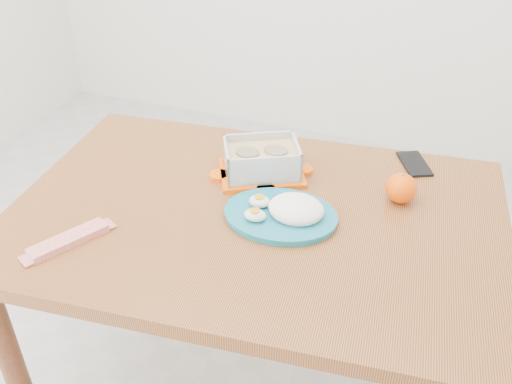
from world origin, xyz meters
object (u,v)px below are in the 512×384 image
(food_container, at_px, (262,160))
(smartphone, at_px, (414,164))
(dining_table, at_px, (256,241))
(rice_plate, at_px, (286,211))
(orange_fruit, at_px, (401,188))

(food_container, xyz_separation_m, smartphone, (0.39, 0.21, -0.04))
(dining_table, distance_m, rice_plate, 0.14)
(dining_table, distance_m, food_container, 0.23)
(rice_plate, height_order, smartphone, rice_plate)
(rice_plate, bearing_deg, dining_table, 172.52)
(dining_table, height_order, rice_plate, rice_plate)
(dining_table, xyz_separation_m, rice_plate, (0.08, -0.00, 0.12))
(orange_fruit, distance_m, smartphone, 0.20)
(food_container, height_order, orange_fruit, food_container)
(food_container, relative_size, orange_fruit, 3.56)
(food_container, bearing_deg, orange_fruit, -26.70)
(rice_plate, bearing_deg, smartphone, 50.15)
(dining_table, height_order, orange_fruit, orange_fruit)
(rice_plate, distance_m, smartphone, 0.46)
(food_container, distance_m, orange_fruit, 0.38)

